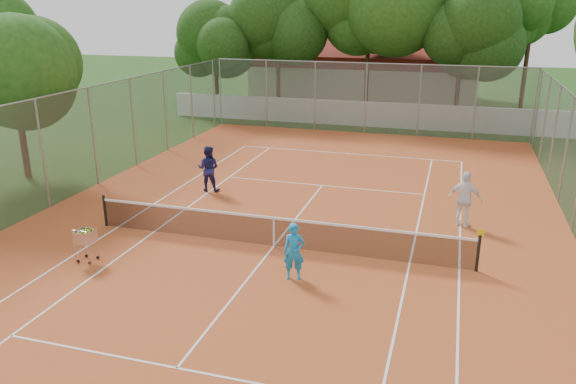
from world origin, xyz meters
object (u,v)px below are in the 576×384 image
(tennis_net, at_px, (274,231))
(clubhouse, at_px, (365,72))
(player_far_left, at_px, (208,169))
(player_near, at_px, (294,252))
(player_far_right, at_px, (465,199))
(ball_hopper, at_px, (86,244))

(tennis_net, xyz_separation_m, clubhouse, (-2.00, 29.00, 1.69))
(clubhouse, height_order, player_far_left, clubhouse)
(player_near, distance_m, player_far_right, 6.89)
(clubhouse, relative_size, player_far_right, 8.71)
(player_far_left, relative_size, player_far_right, 0.97)
(player_near, xyz_separation_m, ball_hopper, (-6.01, -0.67, -0.27))
(clubhouse, xyz_separation_m, player_near, (3.18, -30.89, -1.39))
(tennis_net, relative_size, player_near, 7.51)
(player_far_left, bearing_deg, player_far_right, 167.63)
(player_near, relative_size, player_far_right, 0.84)
(tennis_net, height_order, clubhouse, clubhouse)
(clubhouse, bearing_deg, player_far_left, -95.09)
(clubhouse, distance_m, ball_hopper, 31.73)
(ball_hopper, bearing_deg, player_far_right, 30.44)
(player_near, distance_m, ball_hopper, 6.06)
(player_near, distance_m, player_far_left, 8.32)
(ball_hopper, bearing_deg, tennis_net, 28.32)
(player_far_right, bearing_deg, player_far_left, 5.32)
(player_far_left, distance_m, ball_hopper, 7.08)
(clubhouse, relative_size, ball_hopper, 15.67)
(tennis_net, bearing_deg, clubhouse, 93.95)
(player_far_left, distance_m, player_far_right, 9.79)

